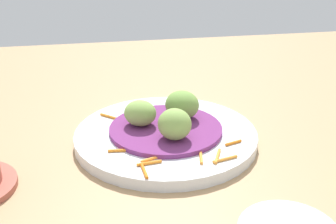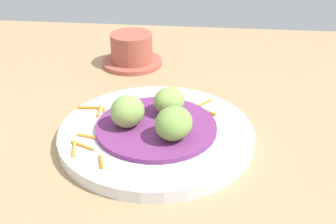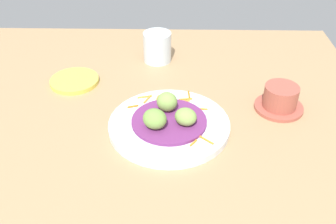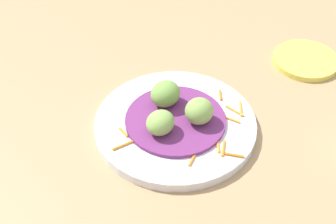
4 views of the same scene
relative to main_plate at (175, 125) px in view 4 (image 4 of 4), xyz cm
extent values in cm
cube|color=tan|center=(5.93, 2.61, -1.81)|extent=(110.00, 110.00, 2.00)
cylinder|color=silver|center=(0.00, 0.00, 0.00)|extent=(26.29, 26.29, 1.63)
cylinder|color=#702D6B|center=(0.00, 0.00, 1.15)|extent=(16.27, 16.27, 0.67)
cylinder|color=orange|center=(5.45, -9.54, 1.01)|extent=(3.49, 1.25, 0.40)
cylinder|color=orange|center=(-7.68, 6.09, 1.01)|extent=(2.89, 2.66, 0.40)
cylinder|color=orange|center=(-5.01, 7.02, 1.01)|extent=(1.65, 2.05, 0.40)
cylinder|color=orange|center=(-3.69, -8.77, 1.01)|extent=(3.22, 0.78, 0.40)
cylinder|color=orange|center=(5.19, -8.68, 1.01)|extent=(1.87, 3.44, 0.40)
cylinder|color=orange|center=(8.35, -5.53, 1.01)|extent=(2.52, 1.17, 0.40)
cylinder|color=orange|center=(-7.15, -4.86, 1.01)|extent=(2.88, 0.68, 0.40)
cylinder|color=orange|center=(-4.52, -10.62, 1.01)|extent=(0.61, 2.98, 0.40)
cylinder|color=orange|center=(-3.49, -7.87, 1.01)|extent=(2.46, 1.20, 0.40)
cylinder|color=orange|center=(3.05, -8.45, 1.01)|extent=(1.05, 3.28, 0.40)
ellipsoid|color=#759E47|center=(2.94, 2.33, 3.63)|extent=(6.71, 6.54, 4.28)
ellipsoid|color=#84A851|center=(-3.49, 1.38, 3.35)|extent=(6.03, 5.81, 3.72)
ellipsoid|color=#84A851|center=(0.55, -3.71, 3.63)|extent=(6.33, 6.29, 4.30)
cylinder|color=#E0CC4C|center=(24.70, -18.53, -0.27)|extent=(12.38, 12.38, 1.09)
camera|label=1|loc=(-9.88, -55.11, 28.82)|focal=46.33mm
camera|label=2|loc=(48.38, 6.76, 30.92)|focal=45.56mm
camera|label=3|loc=(-1.13, 67.29, 51.87)|focal=41.86mm
camera|label=4|loc=(-53.79, -15.71, 54.77)|focal=51.43mm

